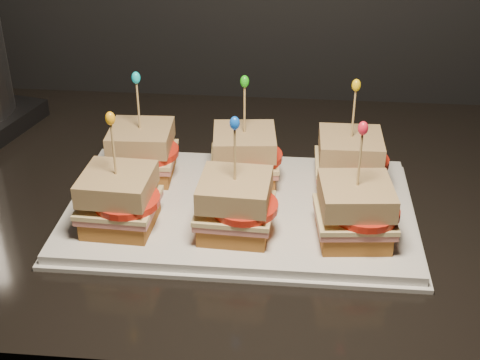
{
  "coord_description": "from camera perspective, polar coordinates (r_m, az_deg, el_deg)",
  "views": [
    {
      "loc": [
        0.74,
        0.81,
        1.38
      ],
      "look_at": [
        0.67,
        1.58,
        0.94
      ],
      "focal_mm": 50.0,
      "sensor_mm": 36.0,
      "label": 1
    }
  ],
  "objects": [
    {
      "name": "sandwich_1_pick",
      "position": [
        0.92,
        0.39,
        5.79
      ],
      "size": [
        0.0,
        0.0,
        0.09
      ],
      "primitive_type": "cylinder",
      "color": "tan",
      "rests_on": "sandwich_1_bread_top"
    },
    {
      "name": "sandwich_2_ham",
      "position": [
        0.95,
        9.26,
        1.06
      ],
      "size": [
        0.09,
        0.09,
        0.01
      ],
      "primitive_type": "cube",
      "rotation": [
        0.0,
        0.0,
        0.01
      ],
      "color": "#B75955",
      "rests_on": "sandwich_2_bread_bot"
    },
    {
      "name": "sandwich_0_ham",
      "position": [
        0.97,
        -8.32,
        1.84
      ],
      "size": [
        0.1,
        0.09,
        0.01
      ],
      "primitive_type": "cube",
      "rotation": [
        0.0,
        0.0,
        0.04
      ],
      "color": "#B75955",
      "rests_on": "sandwich_0_bread_bot"
    },
    {
      "name": "sandwich_5_bread_bot",
      "position": [
        0.84,
        9.61,
        -4.18
      ],
      "size": [
        0.09,
        0.09,
        0.02
      ],
      "primitive_type": "cube",
      "rotation": [
        0.0,
        0.0,
        0.1
      ],
      "color": "brown",
      "rests_on": "platter"
    },
    {
      "name": "sandwich_0_bread_bot",
      "position": [
        0.98,
        -8.25,
        1.03
      ],
      "size": [
        0.09,
        0.09,
        0.02
      ],
      "primitive_type": "cube",
      "rotation": [
        0.0,
        0.0,
        0.04
      ],
      "color": "brown",
      "rests_on": "platter"
    },
    {
      "name": "sandwich_4_tomato",
      "position": [
        0.82,
        0.37,
        -2.24
      ],
      "size": [
        0.08,
        0.08,
        0.01
      ],
      "primitive_type": "cylinder",
      "color": "red",
      "rests_on": "sandwich_4_cheese"
    },
    {
      "name": "granite_slab",
      "position": [
        0.99,
        -2.05,
        -1.44
      ],
      "size": [
        2.4,
        0.71,
        0.03
      ],
      "primitive_type": "cube",
      "color": "black",
      "rests_on": "cabinet"
    },
    {
      "name": "sandwich_2_bread_bot",
      "position": [
        0.96,
        9.18,
        0.24
      ],
      "size": [
        0.09,
        0.09,
        0.02
      ],
      "primitive_type": "cube",
      "rotation": [
        0.0,
        0.0,
        0.01
      ],
      "color": "brown",
      "rests_on": "platter"
    },
    {
      "name": "sandwich_3_bread_top",
      "position": [
        0.84,
        -10.44,
        -0.35
      ],
      "size": [
        0.09,
        0.09,
        0.03
      ],
      "primitive_type": "cube",
      "rotation": [
        0.0,
        0.0,
        -0.05
      ],
      "color": "brown",
      "rests_on": "sandwich_3_tomato"
    },
    {
      "name": "sandwich_3_frill",
      "position": [
        0.8,
        -11.01,
        5.19
      ],
      "size": [
        0.01,
        0.01,
        0.02
      ],
      "primitive_type": "ellipsoid",
      "color": "#F69E0F",
      "rests_on": "sandwich_3_pick"
    },
    {
      "name": "sandwich_3_pick",
      "position": [
        0.82,
        -10.72,
        2.34
      ],
      "size": [
        0.0,
        0.0,
        0.09
      ],
      "primitive_type": "cylinder",
      "color": "tan",
      "rests_on": "sandwich_3_bread_top"
    },
    {
      "name": "sandwich_2_tomato",
      "position": [
        0.94,
        10.08,
        1.63
      ],
      "size": [
        0.08,
        0.08,
        0.01
      ],
      "primitive_type": "cylinder",
      "color": "red",
      "rests_on": "sandwich_2_cheese"
    },
    {
      "name": "sandwich_2_bread_top",
      "position": [
        0.93,
        9.42,
        2.87
      ],
      "size": [
        0.09,
        0.09,
        0.03
      ],
      "primitive_type": "cube",
      "rotation": [
        0.0,
        0.0,
        0.01
      ],
      "color": "brown",
      "rests_on": "sandwich_2_tomato"
    },
    {
      "name": "sandwich_0_tomato",
      "position": [
        0.96,
        -7.76,
        2.41
      ],
      "size": [
        0.08,
        0.08,
        0.01
      ],
      "primitive_type": "cylinder",
      "color": "red",
      "rests_on": "sandwich_0_cheese"
    },
    {
      "name": "sandwich_0_bread_top",
      "position": [
        0.96,
        -8.46,
        3.62
      ],
      "size": [
        0.09,
        0.09,
        0.03
      ],
      "primitive_type": "cube",
      "rotation": [
        0.0,
        0.0,
        0.04
      ],
      "color": "brown",
      "rests_on": "sandwich_0_tomato"
    },
    {
      "name": "sandwich_1_cheese",
      "position": [
        0.95,
        0.37,
        1.85
      ],
      "size": [
        0.1,
        0.1,
        0.01
      ],
      "primitive_type": "cube",
      "rotation": [
        0.0,
        0.0,
        0.1
      ],
      "color": "#E6CC89",
      "rests_on": "sandwich_1_ham"
    },
    {
      "name": "sandwich_1_tomato",
      "position": [
        0.94,
        1.07,
        2.05
      ],
      "size": [
        0.08,
        0.08,
        0.01
      ],
      "primitive_type": "cylinder",
      "color": "red",
      "rests_on": "sandwich_1_cheese"
    },
    {
      "name": "sandwich_5_pick",
      "position": [
        0.8,
        10.16,
        1.44
      ],
      "size": [
        0.0,
        0.0,
        0.09
      ],
      "primitive_type": "cylinder",
      "color": "tan",
      "rests_on": "sandwich_5_bread_top"
    },
    {
      "name": "sandwich_1_frill",
      "position": [
        0.9,
        0.4,
        8.42
      ],
      "size": [
        0.01,
        0.01,
        0.02
      ],
      "primitive_type": "ellipsoid",
      "color": "#1FB513",
      "rests_on": "sandwich_1_pick"
    },
    {
      "name": "sandwich_4_bread_top",
      "position": [
        0.82,
        -0.43,
        -0.84
      ],
      "size": [
        0.09,
        0.09,
        0.03
      ],
      "primitive_type": "cube",
      "rotation": [
        0.0,
        0.0,
        -0.05
      ],
      "color": "brown",
      "rests_on": "sandwich_4_tomato"
    },
    {
      "name": "sandwich_0_frill",
      "position": [
        0.92,
        -8.87,
        8.62
      ],
      "size": [
        0.01,
        0.01,
        0.02
      ],
      "primitive_type": "ellipsoid",
      "color": "#0FBCC8",
      "rests_on": "sandwich_0_pick"
    },
    {
      "name": "sandwich_4_bread_bot",
      "position": [
        0.84,
        -0.42,
        -3.72
      ],
      "size": [
        0.09,
        0.09,
        0.02
      ],
      "primitive_type": "cube",
      "rotation": [
        0.0,
        0.0,
        -0.05
      ],
      "color": "brown",
      "rests_on": "platter"
    },
    {
      "name": "sandwich_5_tomato",
      "position": [
        0.82,
        10.63,
        -2.7
      ],
      "size": [
        0.08,
        0.08,
        0.01
      ],
      "primitive_type": "cylinder",
      "color": "red",
      "rests_on": "sandwich_5_cheese"
    },
    {
      "name": "sandwich_0_cheese",
      "position": [
        0.97,
        -8.35,
        2.2
      ],
      "size": [
        0.1,
        0.09,
        0.01
      ],
      "primitive_type": "cube",
      "rotation": [
        0.0,
        0.0,
        0.04
      ],
      "color": "#E6CC89",
      "rests_on": "sandwich_0_ham"
    },
    {
      "name": "sandwich_1_bread_bot",
      "position": [
        0.96,
        0.37,
        0.65
      ],
      "size": [
        0.09,
        0.09,
        0.02
      ],
      "primitive_type": "cube",
      "rotation": [
        0.0,
        0.0,
        0.1
      ],
      "color": "brown",
      "rests_on": "platter"
    },
    {
      "name": "sandwich_3_ham",
      "position": [
        0.86,
        -10.24,
        -2.29
      ],
      "size": [
        0.1,
        0.09,
        0.01
      ],
      "primitive_type": "cube",
      "rotation": [
        0.0,
        0.0,
        -0.05
      ],
      "color": "#B75955",
      "rests_on": "sandwich_3_bread_bot"
    },
    {
      "name": "sandwich_3_cheese",
      "position": [
        0.86,
        -10.28,
        -1.89
      ],
      "size": [
        0.1,
        0.09,
        0.01
      ],
      "primitive_type": "cube",
      "rotation": [
        0.0,
        0.0,
        -0.05
      ],
      "color": "#E6CC89",
      "rests_on": "sandwich_3_ham"
    },
    {
      "name": "sandwich_4_cheese",
      "position": [
        0.83,
        -0.42,
        -2.42
      ],
      "size": [
        0.1,
        0.1,
        0.01
      ],
      "primitive_type": "cube",
      "rotation": [
        0.0,
        0.0,
        -0.05
      ],
      "color": "#E6CC89",
      "rests_on": "sandwich_4_ham"
    },
    {
      "name": "sandwich_2_cheese",
      "position": [
        0.95,
        9.29,
        1.44
      ],
      "size": [
        0.1,
        0.09,
        0.01
      ],
      "primitive_type": "cube",
      "rotation": [
        0.0,
        0.0,
        0.01
      ],
      "color": "#E6CC89",
      "rests_on": "sandwich_2_ham"
    },
    {
      "name": "sandwich_4_pick",
      "position": [
        0.8,
        -0.44,
        1.93
      ],
      "size": [
        0.0,
        0.0,
        0.09
      ],
      "primitive_type": "cylinder",
      "color": "tan",
      "rests_on": "sandwich_4_bread_top"
    },
    {
      "name": "sandwich_5_ham",
      "position": [
        0.84,
        9.69,
        -3.29
      ],
      "size": [
        0.1,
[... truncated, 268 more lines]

